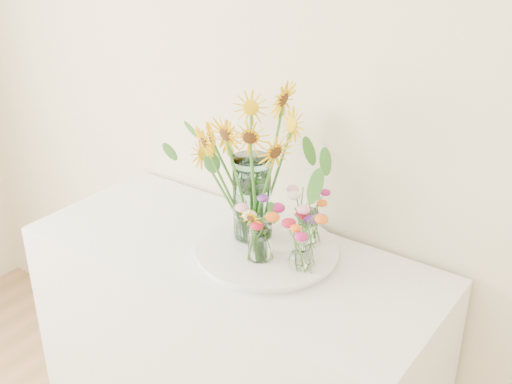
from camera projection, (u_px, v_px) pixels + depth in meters
The scene contains 10 objects.
counter at pixel (233, 360), 2.30m from camera, with size 1.40×0.60×0.90m, color white.
tray at pixel (267, 252), 2.08m from camera, with size 0.44×0.44×0.03m, color white.
mason_jar at pixel (252, 198), 2.08m from camera, with size 0.12×0.12×0.29m, color #A7D6D1.
sunflower_bouquet at pixel (252, 161), 2.02m from camera, with size 0.76×0.76×0.55m, color #ECB304, non-canonical shape.
small_vase_a at pixel (260, 241), 1.99m from camera, with size 0.08×0.08×0.13m, color white.
wildflower_posy_a at pixel (260, 229), 1.97m from camera, with size 0.18×0.18×0.22m, color orange, non-canonical shape.
small_vase_b at pixel (301, 253), 1.95m from camera, with size 0.08×0.08×0.11m, color white, non-canonical shape.
wildflower_posy_b at pixel (302, 240), 1.93m from camera, with size 0.19×0.19×0.20m, color orange, non-canonical shape.
small_vase_c at pixel (308, 227), 2.09m from camera, with size 0.07×0.07×0.11m, color white.
wildflower_posy_c at pixel (308, 215), 2.07m from camera, with size 0.19×0.19×0.20m, color orange, non-canonical shape.
Camera 1 is at (0.93, 0.51, 2.00)m, focal length 45.00 mm.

